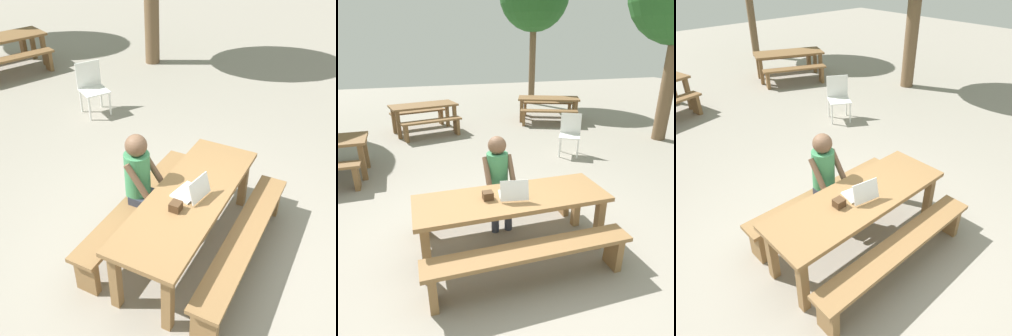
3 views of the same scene
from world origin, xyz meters
The scene contains 10 objects.
ground_plane centered at (0.00, 0.00, 0.00)m, with size 30.00×30.00×0.00m, color gray.
picnic_table_front centered at (0.00, 0.00, 0.62)m, with size 2.20×0.74×0.72m.
bench_near centered at (0.00, -0.61, 0.35)m, with size 2.17×0.30×0.45m.
bench_far centered at (0.00, 0.61, 0.35)m, with size 2.17×0.30×0.45m.
laptop centered at (0.01, -0.02, 0.78)m, with size 0.36×0.34×0.24m.
small_pouch centered at (-0.28, 0.02, 0.77)m, with size 0.11×0.11×0.09m.
person_seated centered at (0.00, 0.57, 0.74)m, with size 0.39×0.40×1.26m.
plastic_chair centered at (2.29, 2.91, 0.47)m, with size 0.60×0.60×0.88m.
picnic_table_rear centered at (3.11, 5.89, 0.61)m, with size 1.98×1.40×0.72m.
bench_rear_south centered at (2.86, 5.29, 0.34)m, with size 1.64×0.90×0.46m.
Camera 1 is at (-3.04, -1.33, 3.28)m, focal length 44.08 mm.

